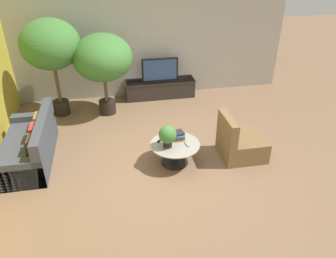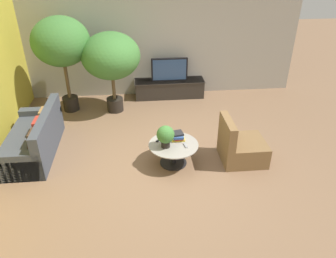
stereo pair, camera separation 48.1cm
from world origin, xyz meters
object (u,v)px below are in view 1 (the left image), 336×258
(potted_palm_tall, at_px, (51,46))
(media_console, at_px, (160,88))
(coffee_table, at_px, (175,150))
(couch_by_wall, at_px, (30,146))
(armchair_wicker, at_px, (240,144))
(potted_plant_tabletop, at_px, (168,135))
(television, at_px, (160,70))
(potted_palm_corner, at_px, (103,59))

(potted_palm_tall, bearing_deg, media_console, 12.34)
(media_console, relative_size, coffee_table, 2.00)
(couch_by_wall, distance_m, armchair_wicker, 3.93)
(armchair_wicker, bearing_deg, potted_plant_tabletop, 92.73)
(coffee_table, bearing_deg, television, 85.60)
(television, bearing_deg, couch_by_wall, -140.31)
(potted_palm_tall, bearing_deg, coffee_table, -47.66)
(armchair_wicker, bearing_deg, television, 18.92)
(potted_palm_tall, distance_m, potted_palm_corner, 1.13)
(potted_palm_tall, height_order, potted_plant_tabletop, potted_palm_tall)
(potted_plant_tabletop, bearing_deg, potted_palm_tall, 129.62)
(coffee_table, relative_size, couch_by_wall, 0.49)
(media_console, height_order, potted_palm_tall, potted_palm_tall)
(couch_by_wall, relative_size, armchair_wicker, 2.17)
(coffee_table, distance_m, potted_plant_tabletop, 0.40)
(coffee_table, xyz_separation_m, potted_palm_corner, (-1.16, 2.31, 1.05))
(coffee_table, bearing_deg, media_console, 85.60)
(coffee_table, distance_m, couch_by_wall, 2.70)
(television, distance_m, potted_palm_corner, 1.66)
(armchair_wicker, height_order, potted_palm_tall, potted_palm_tall)
(media_console, distance_m, potted_palm_tall, 2.89)
(armchair_wicker, bearing_deg, potted_palm_corner, 46.33)
(armchair_wicker, bearing_deg, media_console, 18.91)
(couch_by_wall, relative_size, potted_palm_tall, 0.84)
(potted_palm_corner, bearing_deg, television, 26.09)
(armchair_wicker, bearing_deg, coffee_table, 90.06)
(media_console, height_order, television, television)
(couch_by_wall, height_order, potted_plant_tabletop, couch_by_wall)
(media_console, xyz_separation_m, couch_by_wall, (-2.86, -2.37, 0.05))
(media_console, distance_m, television, 0.51)
(media_console, bearing_deg, television, -90.00)
(couch_by_wall, distance_m, potted_palm_tall, 2.31)
(couch_by_wall, distance_m, potted_plant_tabletop, 2.60)
(potted_palm_corner, bearing_deg, potted_plant_tabletop, -66.92)
(coffee_table, bearing_deg, potted_palm_tall, 132.34)
(armchair_wicker, distance_m, potted_palm_tall, 4.48)
(television, relative_size, coffee_table, 1.02)
(coffee_table, relative_size, potted_palm_tall, 0.41)
(potted_palm_tall, bearing_deg, potted_palm_corner, -7.64)
(potted_palm_tall, xyz_separation_m, potted_plant_tabletop, (2.09, -2.52, -0.99))
(television, distance_m, potted_palm_tall, 2.68)
(media_console, relative_size, armchair_wicker, 2.11)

